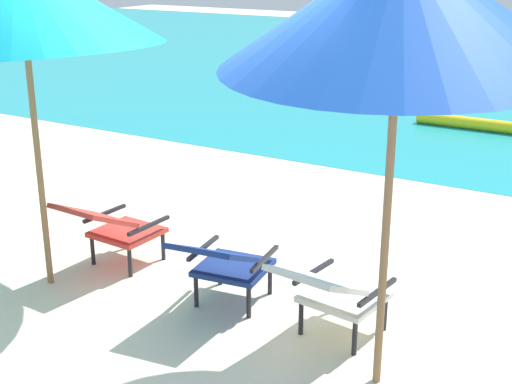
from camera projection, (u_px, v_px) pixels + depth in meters
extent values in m
plane|color=beige|center=(405.00, 166.00, 9.01)|extent=(40.00, 40.00, 0.00)
cylinder|color=yellow|center=(469.00, 123.00, 10.84)|extent=(1.60, 0.18, 0.18)
cube|color=red|center=(127.00, 232.00, 6.18)|extent=(0.55, 0.53, 0.04)
cube|color=red|center=(94.00, 216.00, 5.81)|extent=(0.55, 0.54, 0.27)
cylinder|color=black|center=(127.00, 235.00, 6.51)|extent=(0.04, 0.04, 0.26)
cylinder|color=black|center=(163.00, 246.00, 6.28)|extent=(0.04, 0.04, 0.26)
cylinder|color=black|center=(93.00, 251.00, 6.18)|extent=(0.04, 0.04, 0.26)
cylinder|color=black|center=(130.00, 262.00, 5.95)|extent=(0.04, 0.04, 0.26)
cube|color=black|center=(105.00, 213.00, 6.28)|extent=(0.06, 0.50, 0.03)
cube|color=black|center=(149.00, 226.00, 6.00)|extent=(0.06, 0.50, 0.03)
cube|color=navy|center=(234.00, 267.00, 5.50)|extent=(0.58, 0.56, 0.04)
cube|color=navy|center=(212.00, 253.00, 5.09)|extent=(0.58, 0.58, 0.27)
cylinder|color=black|center=(220.00, 270.00, 5.81)|extent=(0.04, 0.04, 0.26)
cylinder|color=black|center=(270.00, 279.00, 5.65)|extent=(0.04, 0.04, 0.26)
cylinder|color=black|center=(196.00, 291.00, 5.45)|extent=(0.04, 0.04, 0.26)
cylinder|color=black|center=(249.00, 302.00, 5.28)|extent=(0.04, 0.04, 0.26)
cube|color=black|center=(203.00, 248.00, 5.56)|extent=(0.10, 0.50, 0.03)
cube|color=black|center=(265.00, 259.00, 5.36)|extent=(0.10, 0.50, 0.03)
cube|color=silver|center=(344.00, 297.00, 5.04)|extent=(0.58, 0.56, 0.04)
cube|color=silver|center=(316.00, 280.00, 4.68)|extent=(0.58, 0.58, 0.27)
cylinder|color=black|center=(333.00, 296.00, 5.37)|extent=(0.04, 0.04, 0.26)
cylinder|color=black|center=(385.00, 314.00, 5.11)|extent=(0.04, 0.04, 0.26)
cylinder|color=black|center=(301.00, 318.00, 5.06)|extent=(0.04, 0.04, 0.26)
cylinder|color=black|center=(355.00, 338.00, 4.80)|extent=(0.04, 0.04, 0.26)
cube|color=black|center=(314.00, 272.00, 5.15)|extent=(0.09, 0.50, 0.03)
cube|color=black|center=(377.00, 292.00, 4.84)|extent=(0.09, 0.50, 0.03)
cylinder|color=olive|center=(39.00, 170.00, 5.57)|extent=(0.05, 0.05, 1.95)
cone|color=#0A93AD|center=(22.00, 3.00, 5.16)|extent=(2.52, 2.49, 0.79)
cylinder|color=olive|center=(386.00, 233.00, 4.22)|extent=(0.05, 0.05, 2.04)
cone|color=blue|center=(400.00, 4.00, 3.79)|extent=(2.03, 2.07, 0.79)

